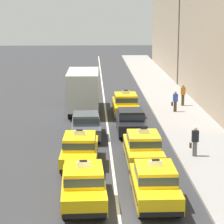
{
  "coord_description": "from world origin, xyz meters",
  "views": [
    {
      "loc": [
        -1.02,
        -18.79,
        8.38
      ],
      "look_at": [
        0.26,
        13.49,
        1.3
      ],
      "focal_mm": 81.28,
      "sensor_mm": 36.0,
      "label": 1
    }
  ],
  "objects_px": {
    "taxi_left_second": "(80,149)",
    "pedestrian_mid_block": "(195,141)",
    "taxi_left_nearest": "(84,184)",
    "sedan_right_third": "(131,121)",
    "taxi_right_fourth": "(126,104)",
    "sedan_left_third": "(86,125)",
    "pedestrian_near_crosswalk": "(175,101)",
    "taxi_right_nearest": "(155,183)",
    "box_truck_left_fourth": "(83,89)",
    "taxi_right_second": "(143,148)",
    "pedestrian_by_storefront": "(183,95)"
  },
  "relations": [
    {
      "from": "taxi_right_fourth",
      "to": "pedestrian_mid_block",
      "type": "xyz_separation_m",
      "value": [
        3.04,
        -10.79,
        0.09
      ]
    },
    {
      "from": "taxi_left_second",
      "to": "taxi_right_fourth",
      "type": "relative_size",
      "value": 1.01
    },
    {
      "from": "taxi_right_nearest",
      "to": "pedestrian_by_storefront",
      "type": "xyz_separation_m",
      "value": [
        4.68,
        19.64,
        0.13
      ]
    },
    {
      "from": "pedestrian_mid_block",
      "to": "pedestrian_by_storefront",
      "type": "distance_m",
      "value": 13.7
    },
    {
      "from": "box_truck_left_fourth",
      "to": "pedestrian_by_storefront",
      "type": "relative_size",
      "value": 4.15
    },
    {
      "from": "taxi_left_second",
      "to": "pedestrian_mid_block",
      "type": "bearing_deg",
      "value": 8.66
    },
    {
      "from": "sedan_right_third",
      "to": "box_truck_left_fourth",
      "type": "bearing_deg",
      "value": 115.23
    },
    {
      "from": "sedan_left_third",
      "to": "taxi_right_fourth",
      "type": "xyz_separation_m",
      "value": [
        2.88,
        6.24,
        0.03
      ]
    },
    {
      "from": "box_truck_left_fourth",
      "to": "taxi_right_nearest",
      "type": "height_order",
      "value": "box_truck_left_fourth"
    },
    {
      "from": "taxi_left_second",
      "to": "taxi_right_nearest",
      "type": "height_order",
      "value": "same"
    },
    {
      "from": "pedestrian_near_crosswalk",
      "to": "pedestrian_by_storefront",
      "type": "height_order",
      "value": "pedestrian_by_storefront"
    },
    {
      "from": "box_truck_left_fourth",
      "to": "taxi_right_fourth",
      "type": "bearing_deg",
      "value": -23.53
    },
    {
      "from": "taxi_right_second",
      "to": "pedestrian_by_storefront",
      "type": "height_order",
      "value": "taxi_right_second"
    },
    {
      "from": "taxi_left_second",
      "to": "sedan_left_third",
      "type": "xyz_separation_m",
      "value": [
        0.26,
        5.49,
        -0.03
      ]
    },
    {
      "from": "pedestrian_near_crosswalk",
      "to": "taxi_right_second",
      "type": "bearing_deg",
      "value": -106.81
    },
    {
      "from": "taxi_right_second",
      "to": "box_truck_left_fourth",
      "type": "bearing_deg",
      "value": 104.4
    },
    {
      "from": "box_truck_left_fourth",
      "to": "sedan_right_third",
      "type": "xyz_separation_m",
      "value": [
        3.13,
        -6.63,
        -0.93
      ]
    },
    {
      "from": "taxi_left_nearest",
      "to": "sedan_right_third",
      "type": "height_order",
      "value": "taxi_left_nearest"
    },
    {
      "from": "taxi_right_nearest",
      "to": "pedestrian_near_crosswalk",
      "type": "xyz_separation_m",
      "value": [
        3.68,
        17.36,
        0.06
      ]
    },
    {
      "from": "taxi_right_fourth",
      "to": "pedestrian_mid_block",
      "type": "height_order",
      "value": "taxi_right_fourth"
    },
    {
      "from": "sedan_left_third",
      "to": "sedan_right_third",
      "type": "bearing_deg",
      "value": 18.92
    },
    {
      "from": "taxi_left_second",
      "to": "pedestrian_near_crosswalk",
      "type": "xyz_separation_m",
      "value": [
        6.96,
        12.25,
        0.06
      ]
    },
    {
      "from": "box_truck_left_fourth",
      "to": "pedestrian_mid_block",
      "type": "relative_size",
      "value": 4.29
    },
    {
      "from": "pedestrian_near_crosswalk",
      "to": "pedestrian_by_storefront",
      "type": "distance_m",
      "value": 2.49
    },
    {
      "from": "box_truck_left_fourth",
      "to": "taxi_right_second",
      "type": "height_order",
      "value": "box_truck_left_fourth"
    },
    {
      "from": "taxi_right_fourth",
      "to": "pedestrian_by_storefront",
      "type": "height_order",
      "value": "taxi_right_fourth"
    },
    {
      "from": "sedan_right_third",
      "to": "pedestrian_near_crosswalk",
      "type": "xyz_separation_m",
      "value": [
        3.83,
        5.79,
        0.09
      ]
    },
    {
      "from": "pedestrian_mid_block",
      "to": "taxi_right_fourth",
      "type": "bearing_deg",
      "value": 105.75
    },
    {
      "from": "taxi_left_nearest",
      "to": "sedan_right_third",
      "type": "distance_m",
      "value": 11.94
    },
    {
      "from": "taxi_right_fourth",
      "to": "pedestrian_by_storefront",
      "type": "bearing_deg",
      "value": 30.24
    },
    {
      "from": "pedestrian_near_crosswalk",
      "to": "pedestrian_mid_block",
      "type": "relative_size",
      "value": 0.97
    },
    {
      "from": "taxi_left_nearest",
      "to": "sedan_left_third",
      "type": "height_order",
      "value": "taxi_left_nearest"
    },
    {
      "from": "sedan_left_third",
      "to": "pedestrian_by_storefront",
      "type": "height_order",
      "value": "pedestrian_by_storefront"
    },
    {
      "from": "taxi_right_nearest",
      "to": "taxi_right_second",
      "type": "bearing_deg",
      "value": 89.62
    },
    {
      "from": "box_truck_left_fourth",
      "to": "pedestrian_near_crosswalk",
      "type": "height_order",
      "value": "box_truck_left_fourth"
    },
    {
      "from": "box_truck_left_fourth",
      "to": "sedan_right_third",
      "type": "bearing_deg",
      "value": -64.77
    },
    {
      "from": "sedan_left_third",
      "to": "pedestrian_near_crosswalk",
      "type": "xyz_separation_m",
      "value": [
        6.69,
        6.77,
        0.09
      ]
    },
    {
      "from": "sedan_right_third",
      "to": "taxi_right_fourth",
      "type": "xyz_separation_m",
      "value": [
        0.02,
        5.26,
        0.03
      ]
    },
    {
      "from": "pedestrian_near_crosswalk",
      "to": "pedestrian_by_storefront",
      "type": "xyz_separation_m",
      "value": [
        1.0,
        2.28,
        0.07
      ]
    },
    {
      "from": "taxi_left_nearest",
      "to": "taxi_right_nearest",
      "type": "distance_m",
      "value": 3.01
    },
    {
      "from": "pedestrian_by_storefront",
      "to": "taxi_left_nearest",
      "type": "bearing_deg",
      "value": -111.35
    },
    {
      "from": "taxi_right_second",
      "to": "taxi_right_nearest",
      "type": "bearing_deg",
      "value": -90.38
    },
    {
      "from": "sedan_right_third",
      "to": "pedestrian_mid_block",
      "type": "bearing_deg",
      "value": -60.97
    },
    {
      "from": "taxi_right_nearest",
      "to": "sedan_right_third",
      "type": "bearing_deg",
      "value": 90.75
    },
    {
      "from": "taxi_left_nearest",
      "to": "taxi_right_second",
      "type": "bearing_deg",
      "value": 60.25
    },
    {
      "from": "sedan_left_third",
      "to": "box_truck_left_fourth",
      "type": "height_order",
      "value": "box_truck_left_fourth"
    },
    {
      "from": "taxi_right_second",
      "to": "taxi_left_second",
      "type": "bearing_deg",
      "value": -176.61
    },
    {
      "from": "box_truck_left_fourth",
      "to": "pedestrian_mid_block",
      "type": "xyz_separation_m",
      "value": [
        6.19,
        -12.16,
        -0.81
      ]
    },
    {
      "from": "pedestrian_by_storefront",
      "to": "pedestrian_near_crosswalk",
      "type": "bearing_deg",
      "value": -113.66
    },
    {
      "from": "box_truck_left_fourth",
      "to": "pedestrian_mid_block",
      "type": "height_order",
      "value": "box_truck_left_fourth"
    }
  ]
}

